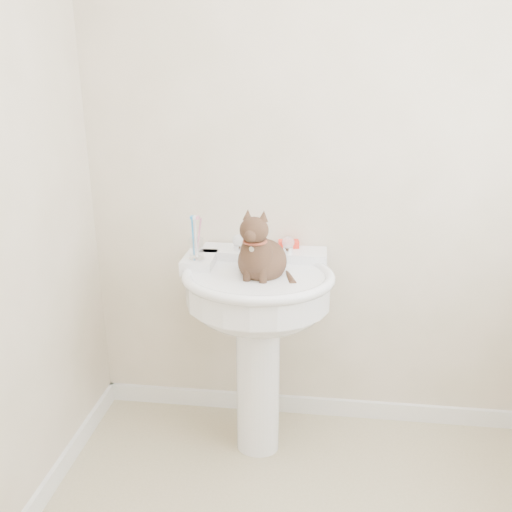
% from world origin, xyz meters
% --- Properties ---
extents(wall_back, '(2.20, 0.00, 2.50)m').
position_xyz_m(wall_back, '(0.00, 1.10, 1.25)').
color(wall_back, beige).
rests_on(wall_back, ground).
extents(baseboard_back, '(2.20, 0.02, 0.09)m').
position_xyz_m(baseboard_back, '(0.00, 1.09, 0.04)').
color(baseboard_back, white).
rests_on(baseboard_back, floor).
extents(pedestal_sink, '(0.65, 0.63, 0.89)m').
position_xyz_m(pedestal_sink, '(-0.29, 0.81, 0.70)').
color(pedestal_sink, white).
rests_on(pedestal_sink, floor).
extents(faucet, '(0.28, 0.12, 0.14)m').
position_xyz_m(faucet, '(-0.29, 0.97, 0.93)').
color(faucet, silver).
rests_on(faucet, pedestal_sink).
extents(soap_bar, '(0.10, 0.07, 0.03)m').
position_xyz_m(soap_bar, '(-0.18, 1.06, 0.90)').
color(soap_bar, red).
rests_on(soap_bar, pedestal_sink).
extents(toothbrush_cup, '(0.07, 0.07, 0.18)m').
position_xyz_m(toothbrush_cup, '(-0.55, 0.84, 0.94)').
color(toothbrush_cup, silver).
rests_on(toothbrush_cup, pedestal_sink).
extents(cat, '(0.22, 0.28, 0.41)m').
position_xyz_m(cat, '(-0.27, 0.80, 0.93)').
color(cat, brown).
rests_on(cat, pedestal_sink).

